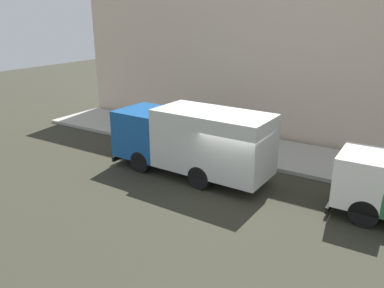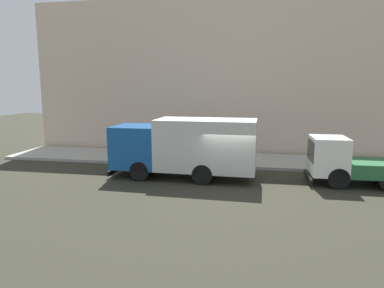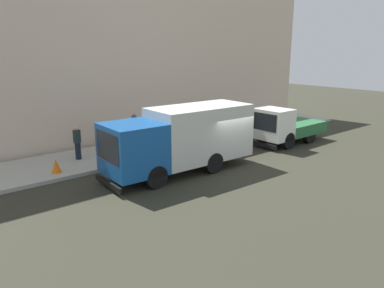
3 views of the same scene
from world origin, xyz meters
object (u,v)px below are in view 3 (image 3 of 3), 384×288
Objects in this scene: pedestrian_walking at (107,135)px; traffic_cone_orange at (56,166)px; small_flatbed_truck at (284,126)px; street_sign_post at (135,133)px; large_utility_truck at (182,137)px; pedestrian_standing at (77,142)px.

traffic_cone_orange is at bearing -146.80° from pedestrian_walking.
street_sign_post is at bearing 74.84° from small_flatbed_truck.
large_utility_truck is 5.66m from pedestrian_standing.
large_utility_truck is at bearing -122.87° from traffic_cone_orange.
small_flatbed_truck reaches higher than pedestrian_standing.
pedestrian_walking is 2.73m from street_sign_post.
pedestrian_standing is at bearing 49.59° from street_sign_post.
pedestrian_standing is 2.72× the size of traffic_cone_orange.
street_sign_post reaches higher than traffic_cone_orange.
street_sign_post is (2.65, 0.97, -0.11)m from large_utility_truck.
street_sign_post reaches higher than pedestrian_walking.
small_flatbed_truck is 12.22m from pedestrian_standing.
large_utility_truck reaches higher than pedestrian_standing.
street_sign_post reaches higher than pedestrian_standing.
small_flatbed_truck is at bearing -86.49° from large_utility_truck.
small_flatbed_truck is at bearing -102.40° from traffic_cone_orange.
large_utility_truck reaches higher than small_flatbed_truck.
street_sign_post is (-1.94, -2.28, 0.50)m from pedestrian_standing.
street_sign_post is (2.36, 9.16, 0.50)m from small_flatbed_truck.
large_utility_truck is 5.50m from pedestrian_walking.
traffic_cone_orange is at bearing 76.92° from small_flatbed_truck.
small_flatbed_truck is 3.17× the size of pedestrian_walking.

